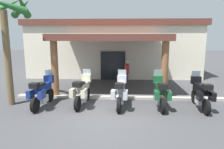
% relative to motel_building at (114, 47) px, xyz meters
% --- Properties ---
extents(ground_plane, '(80.00, 80.00, 0.00)m').
position_rel_motel_building_xyz_m(ground_plane, '(0.03, -10.37, -2.25)').
color(ground_plane, '#424244').
extents(motel_building, '(13.75, 11.36, 4.41)m').
position_rel_motel_building_xyz_m(motel_building, '(0.00, 0.00, 0.00)').
color(motel_building, silver).
rests_on(motel_building, ground_plane).
extents(motorcycle_blue, '(0.73, 2.21, 1.61)m').
position_rel_motel_building_xyz_m(motorcycle_blue, '(-2.87, -9.13, -1.55)').
color(motorcycle_blue, black).
rests_on(motorcycle_blue, ground_plane).
extents(motorcycle_cream, '(0.74, 2.21, 1.61)m').
position_rel_motel_building_xyz_m(motorcycle_cream, '(-1.08, -8.84, -1.55)').
color(motorcycle_cream, black).
rests_on(motorcycle_cream, ground_plane).
extents(motorcycle_silver, '(0.73, 2.21, 1.61)m').
position_rel_motel_building_xyz_m(motorcycle_silver, '(0.70, -8.97, -1.55)').
color(motorcycle_silver, black).
rests_on(motorcycle_silver, ground_plane).
extents(motorcycle_green, '(0.70, 2.21, 1.61)m').
position_rel_motel_building_xyz_m(motorcycle_green, '(2.49, -8.94, -1.55)').
color(motorcycle_green, black).
rests_on(motorcycle_green, ground_plane).
extents(motorcycle_black, '(0.70, 2.21, 1.61)m').
position_rel_motel_building_xyz_m(motorcycle_black, '(4.28, -8.98, -1.55)').
color(motorcycle_black, black).
rests_on(motorcycle_black, ground_plane).
extents(pedestrian, '(0.32, 0.52, 1.65)m').
position_rel_motel_building_xyz_m(pedestrian, '(1.04, -4.70, -1.30)').
color(pedestrian, '#3F334C').
rests_on(pedestrian, ground_plane).
extents(palm_tree_roadside, '(2.55, 2.64, 5.24)m').
position_rel_motel_building_xyz_m(palm_tree_roadside, '(-4.54, -8.91, 1.81)').
color(palm_tree_roadside, brown).
rests_on(palm_tree_roadside, ground_plane).
extents(curb_strip, '(10.94, 0.36, 0.12)m').
position_rel_motel_building_xyz_m(curb_strip, '(0.70, -7.64, -2.19)').
color(curb_strip, '#ADA89E').
rests_on(curb_strip, ground_plane).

